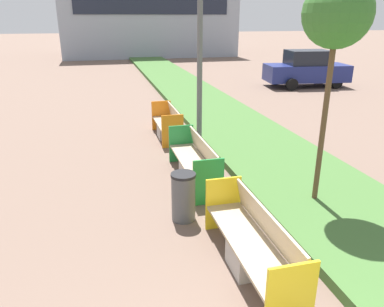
{
  "coord_description": "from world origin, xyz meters",
  "views": [
    {
      "loc": [
        -1.01,
        -0.89,
        3.48
      ],
      "look_at": [
        0.9,
        6.72,
        0.6
      ],
      "focal_mm": 35.0,
      "sensor_mm": 36.0,
      "label": 1
    }
  ],
  "objects_px": {
    "bench_yellow_frame": "(252,247)",
    "sapling_tree_near": "(337,16)",
    "litter_bin": "(183,197)",
    "bench_green_frame": "(195,164)",
    "bench_orange_frame": "(168,126)",
    "parked_car_distant": "(307,69)"
  },
  "relations": [
    {
      "from": "bench_green_frame",
      "to": "litter_bin",
      "type": "distance_m",
      "value": 1.77
    },
    {
      "from": "bench_green_frame",
      "to": "bench_orange_frame",
      "type": "bearing_deg",
      "value": 90.12
    },
    {
      "from": "bench_yellow_frame",
      "to": "bench_orange_frame",
      "type": "bearing_deg",
      "value": 90.06
    },
    {
      "from": "bench_yellow_frame",
      "to": "parked_car_distant",
      "type": "height_order",
      "value": "parked_car_distant"
    },
    {
      "from": "bench_green_frame",
      "to": "parked_car_distant",
      "type": "relative_size",
      "value": 0.56
    },
    {
      "from": "sapling_tree_near",
      "to": "bench_green_frame",
      "type": "bearing_deg",
      "value": 137.29
    },
    {
      "from": "sapling_tree_near",
      "to": "parked_car_distant",
      "type": "bearing_deg",
      "value": 60.73
    },
    {
      "from": "bench_yellow_frame",
      "to": "sapling_tree_near",
      "type": "distance_m",
      "value": 3.96
    },
    {
      "from": "litter_bin",
      "to": "parked_car_distant",
      "type": "height_order",
      "value": "parked_car_distant"
    },
    {
      "from": "bench_yellow_frame",
      "to": "litter_bin",
      "type": "xyz_separation_m",
      "value": [
        -0.64,
        1.64,
        0.07
      ]
    },
    {
      "from": "bench_green_frame",
      "to": "sapling_tree_near",
      "type": "bearing_deg",
      "value": -42.71
    },
    {
      "from": "sapling_tree_near",
      "to": "parked_car_distant",
      "type": "distance_m",
      "value": 13.98
    },
    {
      "from": "bench_orange_frame",
      "to": "litter_bin",
      "type": "relative_size",
      "value": 2.12
    },
    {
      "from": "bench_yellow_frame",
      "to": "bench_green_frame",
      "type": "bearing_deg",
      "value": 90.0
    },
    {
      "from": "bench_orange_frame",
      "to": "litter_bin",
      "type": "height_order",
      "value": "bench_orange_frame"
    },
    {
      "from": "bench_yellow_frame",
      "to": "bench_green_frame",
      "type": "relative_size",
      "value": 0.99
    },
    {
      "from": "parked_car_distant",
      "to": "bench_yellow_frame",
      "type": "bearing_deg",
      "value": -115.18
    },
    {
      "from": "bench_yellow_frame",
      "to": "parked_car_distant",
      "type": "xyz_separation_m",
      "value": [
        8.65,
        13.5,
        0.54
      ]
    },
    {
      "from": "litter_bin",
      "to": "parked_car_distant",
      "type": "bearing_deg",
      "value": 51.91
    },
    {
      "from": "sapling_tree_near",
      "to": "litter_bin",
      "type": "bearing_deg",
      "value": 177.07
    },
    {
      "from": "bench_orange_frame",
      "to": "parked_car_distant",
      "type": "distance_m",
      "value": 11.13
    },
    {
      "from": "bench_yellow_frame",
      "to": "bench_green_frame",
      "type": "distance_m",
      "value": 3.3
    }
  ]
}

